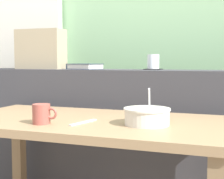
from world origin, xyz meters
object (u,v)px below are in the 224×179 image
Objects in this scene: juice_glass at (153,62)px; soup_bowl at (147,116)px; throw_pillow at (41,49)px; ceramic_mug at (42,114)px; fork_utensil at (83,122)px; closed_book at (85,66)px; coaster_square at (153,69)px; breakfast_table at (89,141)px.

soup_bowl is at bearing -79.14° from juice_glass.
throw_pillow is 2.83× the size of ceramic_mug.
fork_utensil is at bearing 25.70° from ceramic_mug.
soup_bowl is at bearing 16.98° from ceramic_mug.
closed_book is 0.77m from fork_utensil.
fork_utensil is at bearing -66.26° from closed_book.
throw_pillow is at bearing -175.61° from closed_book.
ceramic_mug is (-0.16, -0.08, 0.04)m from fork_utensil.
throw_pillow is at bearing -175.67° from coaster_square.
closed_book is 1.17× the size of soup_bowl.
soup_bowl is (0.57, -0.62, -0.20)m from closed_book.
juice_glass is at bearing 0.00° from coaster_square.
breakfast_table is at bearing -43.21° from throw_pillow.
throw_pillow is (-0.75, -0.06, 0.09)m from juice_glass.
throw_pillow reaches higher than fork_utensil.
breakfast_table is 0.27m from ceramic_mug.
throw_pillow is at bearing -175.67° from juice_glass.
breakfast_table is 5.48× the size of closed_book.
throw_pillow is 1.88× the size of fork_utensil.
coaster_square reaches higher than fork_utensil.
closed_book is 2.04× the size of ceramic_mug.
breakfast_table is 7.43× the size of fork_utensil.
closed_book is at bearing 115.96° from breakfast_table.
juice_glass is 0.87m from ceramic_mug.
closed_book is at bearing 132.47° from soup_bowl.
soup_bowl is 1.16× the size of fork_utensil.
coaster_square is at bearing 92.96° from fork_utensil.
coaster_square is 0.43× the size of closed_book.
ceramic_mug is at bearing -139.75° from fork_utensil.
closed_book is 0.78m from ceramic_mug.
breakfast_table is at bearing -104.72° from juice_glass.
juice_glass is 0.27× the size of throw_pillow.
ceramic_mug is (-0.43, -0.13, 0.01)m from soup_bowl.
ceramic_mug is (-0.30, -0.78, -0.22)m from juice_glass.
juice_glass reaches higher than coaster_square.
juice_glass reaches higher than closed_book.
ceramic_mug is (-0.14, -0.17, 0.14)m from breakfast_table.
closed_book is 0.72× the size of throw_pillow.
juice_glass reaches higher than soup_bowl.
closed_book is (-0.44, -0.03, 0.01)m from coaster_square.
coaster_square reaches higher than soup_bowl.
closed_book reaches higher than fork_utensil.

